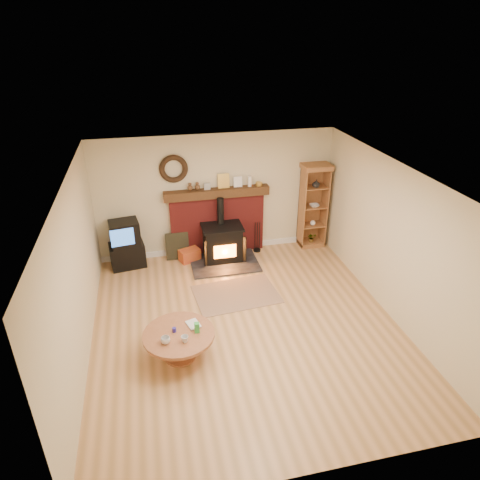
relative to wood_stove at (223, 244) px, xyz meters
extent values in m
plane|color=#A57844|center=(-0.03, -2.28, -0.38)|extent=(5.50, 5.50, 0.00)
cube|color=beige|center=(-0.03, 0.47, 0.92)|extent=(5.00, 0.02, 2.60)
cube|color=beige|center=(-0.03, -5.03, 0.92)|extent=(5.00, 0.02, 2.60)
cube|color=beige|center=(-2.53, -2.28, 0.92)|extent=(0.02, 5.50, 2.60)
cube|color=beige|center=(2.47, -2.28, 0.92)|extent=(0.02, 5.50, 2.60)
cube|color=white|center=(-0.03, -2.28, 2.22)|extent=(5.00, 5.50, 0.02)
cube|color=white|center=(-0.03, 0.45, -0.32)|extent=(5.00, 0.04, 0.12)
torus|color=black|center=(-0.88, 0.41, 1.57)|extent=(0.57, 0.11, 0.57)
cube|color=maroon|center=(-0.03, 0.40, 0.27)|extent=(2.00, 0.15, 1.30)
cube|color=#341E10|center=(-0.03, 0.36, 1.01)|extent=(2.20, 0.22, 0.18)
cube|color=#999999|center=(-0.23, 0.37, 1.17)|extent=(0.13, 0.05, 0.14)
cube|color=gold|center=(0.12, 0.39, 1.25)|extent=(0.24, 0.06, 0.30)
cube|color=white|center=(0.42, 0.39, 1.21)|extent=(0.18, 0.05, 0.22)
cylinder|color=white|center=(0.67, 0.37, 1.21)|extent=(0.08, 0.08, 0.22)
cylinder|color=gold|center=(0.87, 0.37, 1.13)|extent=(0.14, 0.14, 0.07)
cube|color=black|center=(0.00, -0.18, -0.37)|extent=(1.40, 1.00, 0.03)
cube|color=black|center=(0.00, 0.02, 0.00)|extent=(0.77, 0.55, 0.71)
cube|color=black|center=(0.00, 0.02, 0.38)|extent=(0.84, 0.60, 0.04)
cylinder|color=black|center=(0.00, 0.17, 0.68)|extent=(0.14, 0.14, 0.56)
cube|color=orange|center=(0.00, -0.26, -0.05)|extent=(0.46, 0.02, 0.28)
cube|color=black|center=(-0.35, -0.20, -0.03)|extent=(0.18, 0.24, 0.57)
cube|color=black|center=(0.35, -0.20, -0.03)|extent=(0.18, 0.24, 0.57)
cube|color=brown|center=(0.00, -1.35, -0.38)|extent=(1.61, 1.18, 0.01)
cube|color=black|center=(-1.97, 0.19, -0.13)|extent=(0.75, 0.57, 0.50)
cube|color=black|center=(-1.97, 0.19, 0.37)|extent=(0.63, 0.55, 0.50)
cube|color=#2B5FB3|center=(-2.00, -0.05, 0.39)|extent=(0.45, 0.08, 0.36)
cube|color=brown|center=(2.08, 0.25, -0.33)|extent=(0.55, 0.40, 0.10)
cube|color=brown|center=(2.08, 0.44, 0.54)|extent=(0.55, 0.02, 1.74)
cube|color=brown|center=(1.82, 0.25, 0.54)|extent=(0.02, 0.40, 1.74)
cube|color=brown|center=(2.34, 0.25, 0.54)|extent=(0.02, 0.40, 1.74)
cube|color=brown|center=(2.08, 0.25, 1.46)|extent=(0.61, 0.44, 0.10)
cube|color=brown|center=(2.08, 0.25, 0.11)|extent=(0.51, 0.36, 0.02)
cube|color=brown|center=(2.08, 0.25, 0.56)|extent=(0.51, 0.36, 0.02)
cube|color=brown|center=(2.08, 0.25, 1.01)|extent=(0.51, 0.36, 0.02)
imported|color=white|center=(2.08, 0.20, 1.11)|extent=(0.16, 0.16, 0.17)
imported|color=white|center=(2.08, 0.20, 0.60)|extent=(0.22, 0.22, 0.05)
sphere|color=white|center=(2.08, 0.20, 0.18)|extent=(0.12, 0.12, 0.12)
imported|color=green|center=(2.08, 0.20, -0.18)|extent=(0.19, 0.16, 0.21)
cube|color=orange|center=(-0.70, 0.12, -0.25)|extent=(0.49, 0.40, 0.26)
cube|color=black|center=(-0.93, 0.27, -0.09)|extent=(0.49, 0.13, 0.59)
cylinder|color=black|center=(0.81, 0.22, -0.36)|extent=(0.16, 0.16, 0.04)
cylinder|color=black|center=(0.76, 0.22, -0.03)|extent=(0.02, 0.02, 0.70)
cylinder|color=black|center=(0.81, 0.22, -0.03)|extent=(0.02, 0.02, 0.70)
cylinder|color=black|center=(0.86, 0.22, -0.03)|extent=(0.02, 0.02, 0.70)
cylinder|color=brown|center=(-1.18, -2.80, -0.37)|extent=(0.47, 0.47, 0.03)
cylinder|color=brown|center=(-1.18, -2.80, -0.17)|extent=(0.17, 0.17, 0.38)
cylinder|color=brown|center=(-1.18, -2.80, 0.04)|extent=(1.07, 1.07, 0.05)
imported|color=white|center=(-1.38, -2.98, 0.12)|extent=(0.13, 0.13, 0.10)
imported|color=white|center=(-1.11, -3.01, 0.12)|extent=(0.11, 0.11, 0.10)
imported|color=#4C331E|center=(-1.03, -2.68, 0.08)|extent=(0.18, 0.24, 0.02)
cylinder|color=navy|center=(-1.24, -2.75, 0.10)|extent=(0.06, 0.06, 0.07)
cube|color=green|center=(-0.91, -2.83, 0.15)|extent=(0.07, 0.07, 0.16)
camera|label=1|loc=(-1.39, -7.87, 4.15)|focal=32.00mm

